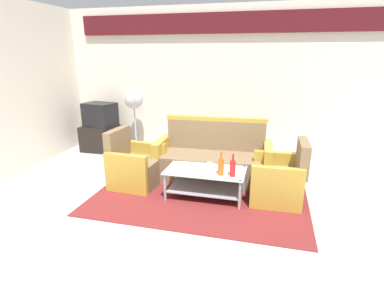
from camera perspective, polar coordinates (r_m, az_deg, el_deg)
The scene contains 13 objects.
ground_plane at distance 3.69m, azimuth -2.01°, elevation -13.94°, with size 14.00×14.00×0.00m, color beige.
wall_back at distance 6.14m, azimuth 6.21°, elevation 13.41°, with size 6.52×0.19×2.80m.
rug at distance 4.53m, azimuth 1.63°, elevation -7.52°, with size 2.97×2.07×0.01m, color maroon.
couch at distance 4.98m, azimuth 3.90°, elevation -1.27°, with size 1.83×0.82×0.96m.
armchair_left at distance 4.85m, azimuth -10.42°, elevation -2.39°, with size 0.74×0.80×0.85m.
armchair_right at distance 4.44m, azimuth 15.69°, elevation -4.77°, with size 0.71×0.77×0.85m.
coffee_table at distance 4.36m, azimuth 2.47°, elevation -4.74°, with size 1.10×0.60×0.40m.
bottle_orange at distance 4.11m, azimuth 5.33°, elevation -2.34°, with size 0.08×0.08×0.32m.
bottle_red at distance 4.08m, azimuth 7.47°, elevation -2.62°, with size 0.07×0.07×0.31m.
cup at distance 4.31m, azimuth 3.22°, elevation -2.31°, with size 0.08×0.08×0.10m, color silver.
tv_stand at distance 6.71m, azimuth -16.15°, elevation 2.65°, with size 0.80×0.50×0.52m, color black.
television at distance 6.61m, azimuth -16.51°, elevation 6.84°, with size 0.68×0.55×0.48m.
pedestal_fan at distance 6.26m, azimuth -10.60°, elevation 9.04°, with size 0.36×0.36×1.27m.
Camera 1 is at (0.91, -3.00, 1.95)m, focal length 29.03 mm.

